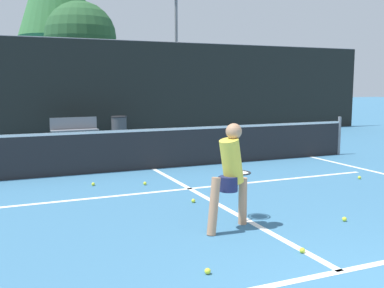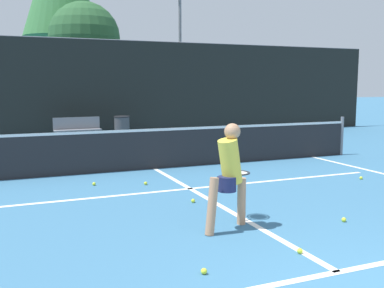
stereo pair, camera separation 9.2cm
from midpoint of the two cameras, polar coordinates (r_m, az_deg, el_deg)
name	(u,v)px [view 2 (the right image)]	position (r m, az deg, el deg)	size (l,w,h in m)	color
court_baseline_near	(338,272)	(5.20, 18.54, -15.16)	(11.00, 0.10, 0.01)	white
court_service_line	(190,189)	(8.58, 0.07, -5.68)	(8.25, 0.10, 0.01)	white
court_center_mark	(212,201)	(7.72, 2.85, -7.21)	(0.10, 6.33, 0.01)	white
net	(154,147)	(10.52, -4.54, -0.41)	(11.09, 0.09, 1.07)	slate
fence_back	(99,89)	(16.79, -11.60, 6.84)	(24.00, 0.06, 3.59)	black
player_practicing	(229,171)	(6.14, 5.19, -3.45)	(1.01, 0.83, 1.46)	tan
tennis_ball_scattered_1	(204,271)	(4.89, 2.09, -15.84)	(0.07, 0.07, 0.07)	#D1E033
tennis_ball_scattered_2	(361,178)	(10.04, 20.92, -4.05)	(0.07, 0.07, 0.07)	#D1E033
tennis_ball_scattered_3	(300,251)	(5.58, 14.01, -13.03)	(0.07, 0.07, 0.07)	#D1E033
tennis_ball_scattered_4	(344,220)	(6.95, 19.09, -9.07)	(0.07, 0.07, 0.07)	#D1E033
tennis_ball_scattered_5	(146,183)	(8.94, -5.62, -4.98)	(0.07, 0.07, 0.07)	#D1E033
tennis_ball_scattered_6	(94,184)	(9.04, -12.05, -4.97)	(0.07, 0.07, 0.07)	#D1E033
tennis_ball_scattered_7	(193,201)	(7.60, 0.49, -7.22)	(0.07, 0.07, 0.07)	#D1E033
courtside_bench	(77,129)	(15.60, -14.18, 1.85)	(1.56, 0.43, 0.86)	slate
trash_bin	(122,128)	(16.00, -8.72, 2.00)	(0.56, 0.56, 0.86)	#3F3F42
parked_car	(145,115)	(20.53, -5.80, 3.68)	(1.67, 3.98, 1.36)	black
floodlight_mast	(180,30)	(24.74, -1.42, 14.28)	(1.10, 0.24, 7.47)	slate
tree_mid	(98,54)	(26.24, -11.74, 11.09)	(3.65, 3.65, 4.12)	brown
tree_east	(84,38)	(22.02, -13.38, 12.99)	(3.28, 3.28, 5.76)	brown
building_far	(50,77)	(35.29, -17.49, 8.10)	(36.00, 2.40, 4.95)	gray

